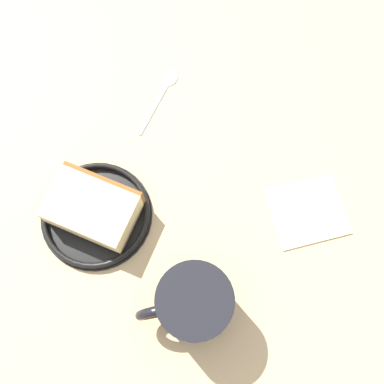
# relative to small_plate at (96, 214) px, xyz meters

# --- Properties ---
(ground_plane) EXTENTS (1.13, 1.13, 0.03)m
(ground_plane) POSITION_rel_small_plate_xyz_m (0.08, 0.02, -0.02)
(ground_plane) COLOR tan
(small_plate) EXTENTS (0.16, 0.16, 0.02)m
(small_plate) POSITION_rel_small_plate_xyz_m (0.00, 0.00, 0.00)
(small_plate) COLOR black
(small_plate) RESTS_ON ground_plane
(cake_slice) EXTENTS (0.14, 0.12, 0.05)m
(cake_slice) POSITION_rel_small_plate_xyz_m (0.00, 0.00, 0.02)
(cake_slice) COLOR brown
(cake_slice) RESTS_ON small_plate
(tea_mug) EXTENTS (0.12, 0.09, 0.10)m
(tea_mug) POSITION_rel_small_plate_xyz_m (0.13, -0.13, 0.04)
(tea_mug) COLOR black
(tea_mug) RESTS_ON ground_plane
(teaspoon) EXTENTS (0.07, 0.11, 0.01)m
(teaspoon) POSITION_rel_small_plate_xyz_m (0.11, 0.20, -0.00)
(teaspoon) COLOR silver
(teaspoon) RESTS_ON ground_plane
(folded_napkin) EXTENTS (0.12, 0.11, 0.01)m
(folded_napkin) POSITION_rel_small_plate_xyz_m (0.30, -0.01, -0.00)
(folded_napkin) COLOR beige
(folded_napkin) RESTS_ON ground_plane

